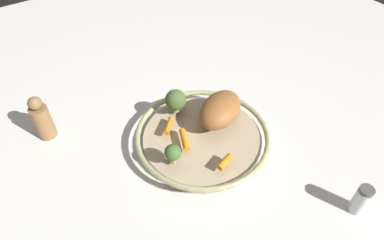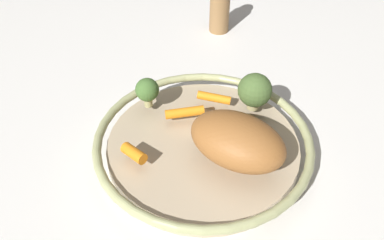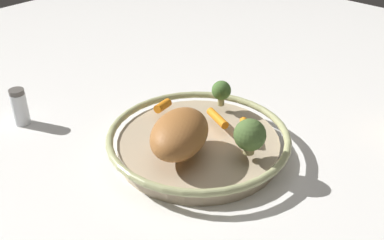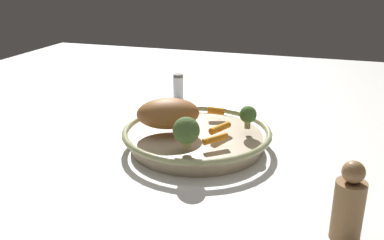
# 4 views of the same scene
# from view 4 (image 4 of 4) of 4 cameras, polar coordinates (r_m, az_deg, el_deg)

# --- Properties ---
(ground_plane) EXTENTS (2.21, 2.21, 0.00)m
(ground_plane) POSITION_cam_4_polar(r_m,az_deg,el_deg) (0.97, 0.65, -3.67)
(ground_plane) COLOR silver
(serving_bowl) EXTENTS (0.34, 0.34, 0.05)m
(serving_bowl) POSITION_cam_4_polar(r_m,az_deg,el_deg) (0.96, 0.65, -2.36)
(serving_bowl) COLOR tan
(serving_bowl) RESTS_ON ground_plane
(roast_chicken_piece) EXTENTS (0.17, 0.14, 0.07)m
(roast_chicken_piece) POSITION_cam_4_polar(r_m,az_deg,el_deg) (0.95, -3.26, 0.90)
(roast_chicken_piece) COLOR #975D2D
(roast_chicken_piece) RESTS_ON serving_bowl
(baby_carrot_right) EXTENTS (0.04, 0.06, 0.02)m
(baby_carrot_right) POSITION_cam_4_polar(r_m,az_deg,el_deg) (0.94, 3.81, -1.09)
(baby_carrot_right) COLOR orange
(baby_carrot_right) RESTS_ON serving_bowl
(baby_carrot_near_rim) EXTENTS (0.05, 0.05, 0.02)m
(baby_carrot_near_rim) POSITION_cam_4_polar(r_m,az_deg,el_deg) (0.88, 3.18, -2.57)
(baby_carrot_near_rim) COLOR orange
(baby_carrot_near_rim) RESTS_ON serving_bowl
(baby_carrot_left) EXTENTS (0.05, 0.03, 0.02)m
(baby_carrot_left) POSITION_cam_4_polar(r_m,az_deg,el_deg) (1.04, 3.28, 1.28)
(baby_carrot_left) COLOR orange
(baby_carrot_left) RESTS_ON serving_bowl
(broccoli_floret_edge) EXTENTS (0.04, 0.04, 0.05)m
(broccoli_floret_edge) POSITION_cam_4_polar(r_m,az_deg,el_deg) (0.95, 7.61, 0.68)
(broccoli_floret_edge) COLOR tan
(broccoli_floret_edge) RESTS_ON serving_bowl
(broccoli_floret_small) EXTENTS (0.06, 0.06, 0.06)m
(broccoli_floret_small) POSITION_cam_4_polar(r_m,az_deg,el_deg) (0.84, -0.80, -1.48)
(broccoli_floret_small) COLOR tan
(broccoli_floret_small) RESTS_ON serving_bowl
(salt_shaker) EXTENTS (0.03, 0.03, 0.08)m
(salt_shaker) POSITION_cam_4_polar(r_m,az_deg,el_deg) (1.31, -1.88, 4.58)
(salt_shaker) COLOR silver
(salt_shaker) RESTS_ON ground_plane
(pepper_mill) EXTENTS (0.05, 0.05, 0.13)m
(pepper_mill) POSITION_cam_4_polar(r_m,az_deg,el_deg) (0.68, 20.50, -10.74)
(pepper_mill) COLOR olive
(pepper_mill) RESTS_ON ground_plane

